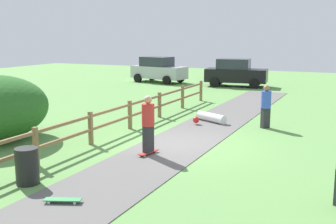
% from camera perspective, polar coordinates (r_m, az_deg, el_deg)
% --- Properties ---
extents(ground_plane, '(60.00, 60.00, 0.00)m').
position_cam_1_polar(ground_plane, '(14.09, 1.43, -4.32)').
color(ground_plane, '#60934C').
extents(asphalt_path, '(2.40, 28.00, 0.02)m').
position_cam_1_polar(asphalt_path, '(14.09, 1.43, -4.28)').
color(asphalt_path, '#605E5B').
rests_on(asphalt_path, ground_plane).
extents(wooden_fence, '(0.12, 18.12, 1.10)m').
position_cam_1_polar(wooden_fence, '(15.14, -7.61, -0.77)').
color(wooden_fence, olive).
rests_on(wooden_fence, ground_plane).
extents(trash_bin, '(0.56, 0.56, 0.90)m').
position_cam_1_polar(trash_bin, '(10.85, -18.49, -6.94)').
color(trash_bin, black).
rests_on(trash_bin, ground_plane).
extents(skater_riding, '(0.44, 0.82, 1.79)m').
position_cam_1_polar(skater_riding, '(12.58, -2.70, -1.36)').
color(skater_riding, '#B23326').
rests_on(skater_riding, asphalt_path).
extents(skater_fallen, '(1.46, 1.38, 0.36)m').
position_cam_1_polar(skater_fallen, '(17.52, 5.69, -0.76)').
color(skater_fallen, white).
rests_on(skater_fallen, asphalt_path).
extents(skateboard_loose, '(0.82, 0.49, 0.08)m').
position_cam_1_polar(skateboard_loose, '(9.54, -14.04, -11.42)').
color(skateboard_loose, '#338C4C').
rests_on(skateboard_loose, asphalt_path).
extents(bystander_blue, '(0.54, 0.54, 1.68)m').
position_cam_1_polar(bystander_blue, '(16.70, 13.08, 0.99)').
color(bystander_blue, '#2D2D33').
rests_on(bystander_blue, ground_plane).
extents(parked_car_black, '(4.38, 2.39, 1.92)m').
position_cam_1_polar(parked_car_black, '(29.84, 9.11, 5.27)').
color(parked_car_black, black).
rests_on(parked_car_black, ground_plane).
extents(parked_car_silver, '(4.43, 2.55, 1.92)m').
position_cam_1_polar(parked_car_silver, '(32.02, -1.30, 5.75)').
color(parked_car_silver, '#B7B7BC').
rests_on(parked_car_silver, ground_plane).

